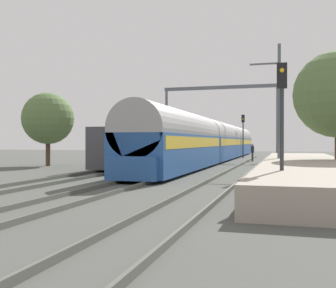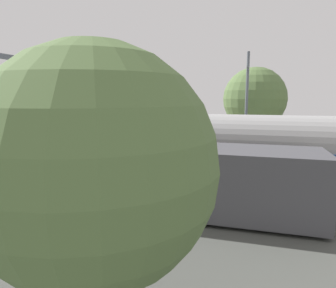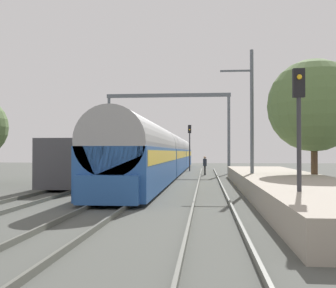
{
  "view_description": "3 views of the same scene",
  "coord_description": "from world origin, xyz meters",
  "px_view_note": "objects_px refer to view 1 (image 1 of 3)",
  "views": [
    {
      "loc": [
        6.69,
        -21.59,
        1.93
      ],
      "look_at": [
        0.0,
        1.27,
        1.79
      ],
      "focal_mm": 42.98,
      "sensor_mm": 36.0,
      "label": 1
    },
    {
      "loc": [
        -15.8,
        3.94,
        4.93
      ],
      "look_at": [
        0.86,
        8.58,
        2.12
      ],
      "focal_mm": 31.66,
      "sensor_mm": 36.0,
      "label": 2
    },
    {
      "loc": [
        3.67,
        -20.02,
        2.14
      ],
      "look_at": [
        0.0,
        20.78,
        2.9
      ],
      "focal_mm": 44.82,
      "sensor_mm": 36.0,
      "label": 3
    }
  ],
  "objects_px": {
    "person_crossing": "(252,151)",
    "railway_signal_near": "(282,110)",
    "railway_signal_far": "(243,130)",
    "freight_car": "(142,148)",
    "passenger_train": "(218,141)",
    "catenary_gantry": "(220,107)"
  },
  "relations": [
    {
      "from": "person_crossing",
      "to": "railway_signal_near",
      "type": "distance_m",
      "value": 25.28
    },
    {
      "from": "person_crossing",
      "to": "railway_signal_far",
      "type": "height_order",
      "value": "railway_signal_far"
    },
    {
      "from": "freight_car",
      "to": "railway_signal_far",
      "type": "height_order",
      "value": "railway_signal_far"
    },
    {
      "from": "passenger_train",
      "to": "person_crossing",
      "type": "distance_m",
      "value": 4.03
    },
    {
      "from": "railway_signal_far",
      "to": "passenger_train",
      "type": "bearing_deg",
      "value": -107.36
    },
    {
      "from": "railway_signal_near",
      "to": "railway_signal_far",
      "type": "height_order",
      "value": "railway_signal_far"
    },
    {
      "from": "freight_car",
      "to": "railway_signal_far",
      "type": "xyz_separation_m",
      "value": [
        5.83,
        18.5,
        1.78
      ]
    },
    {
      "from": "railway_signal_far",
      "to": "catenary_gantry",
      "type": "bearing_deg",
      "value": -110.36
    },
    {
      "from": "person_crossing",
      "to": "railway_signal_near",
      "type": "relative_size",
      "value": 0.37
    },
    {
      "from": "railway_signal_far",
      "to": "catenary_gantry",
      "type": "distance_m",
      "value": 5.99
    },
    {
      "from": "railway_signal_near",
      "to": "railway_signal_far",
      "type": "bearing_deg",
      "value": 98.1
    },
    {
      "from": "railway_signal_near",
      "to": "catenary_gantry",
      "type": "relative_size",
      "value": 0.39
    },
    {
      "from": "railway_signal_near",
      "to": "person_crossing",
      "type": "bearing_deg",
      "value": 96.77
    },
    {
      "from": "freight_car",
      "to": "catenary_gantry",
      "type": "bearing_deg",
      "value": 73.64
    },
    {
      "from": "passenger_train",
      "to": "railway_signal_near",
      "type": "distance_m",
      "value": 27.39
    },
    {
      "from": "freight_car",
      "to": "catenary_gantry",
      "type": "relative_size",
      "value": 1.06
    },
    {
      "from": "person_crossing",
      "to": "catenary_gantry",
      "type": "relative_size",
      "value": 0.14
    },
    {
      "from": "passenger_train",
      "to": "railway_signal_far",
      "type": "height_order",
      "value": "railway_signal_far"
    },
    {
      "from": "passenger_train",
      "to": "railway_signal_far",
      "type": "xyz_separation_m",
      "value": [
        1.92,
        6.13,
        1.28
      ]
    },
    {
      "from": "railway_signal_far",
      "to": "catenary_gantry",
      "type": "height_order",
      "value": "catenary_gantry"
    },
    {
      "from": "passenger_train",
      "to": "railway_signal_far",
      "type": "relative_size",
      "value": 9.67
    },
    {
      "from": "passenger_train",
      "to": "freight_car",
      "type": "height_order",
      "value": "passenger_train"
    }
  ]
}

